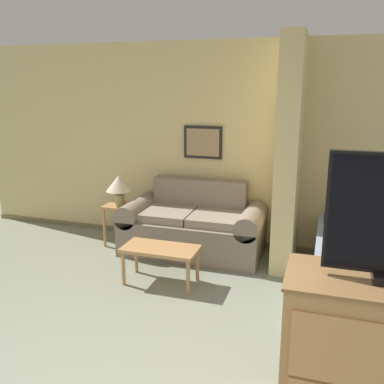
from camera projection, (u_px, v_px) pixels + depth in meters
The scene contains 6 objects.
wall_back at pixel (225, 146), 5.50m from camera, with size 7.21×0.16×2.60m.
wall_partition_pillar at pixel (289, 155), 4.80m from camera, with size 0.24×0.85×2.60m.
couch at pixel (193, 227), 5.36m from camera, with size 1.76×0.84×0.88m.
coffee_table at pixel (160, 252), 4.50m from camera, with size 0.80×0.40×0.40m.
side_table at pixel (120, 213), 5.60m from camera, with size 0.37×0.37×0.54m.
table_lamp at pixel (119, 185), 5.51m from camera, with size 0.33×0.33×0.39m.
Camera 1 is at (1.26, -1.67, 2.07)m, focal length 40.00 mm.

